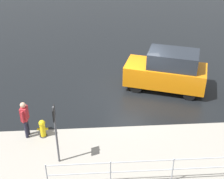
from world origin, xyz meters
name	(u,v)px	position (x,y,z in m)	size (l,w,h in m)	color
ground_plane	(136,94)	(0.00, 0.00, 0.00)	(60.00, 60.00, 0.00)	black
kerb_strip	(151,152)	(0.00, 4.20, 0.02)	(24.00, 3.20, 0.04)	gray
moving_hatchback	(167,71)	(-1.57, -0.44, 1.03)	(4.24, 2.90, 2.06)	orange
fire_hydrant	(43,129)	(4.12, 2.99, 0.40)	(0.42, 0.31, 0.80)	gold
pedestrian	(25,117)	(4.75, 2.94, 0.96)	(0.27, 0.57, 1.62)	#B2262D
metal_railing	(173,166)	(-0.44, 5.67, 0.72)	(8.19, 0.04, 1.05)	#B7BABF
sign_post	(55,127)	(3.38, 4.47, 1.58)	(0.07, 0.44, 2.40)	#4C4C51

